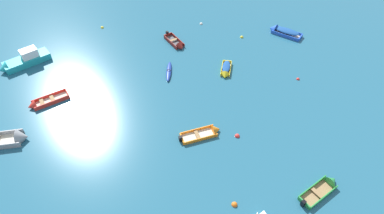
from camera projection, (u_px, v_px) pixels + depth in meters
The scene contains 15 objects.
rowboat_maroon_near_left at pixel (177, 44), 39.21m from camera, with size 2.96×3.44×1.03m.
rowboat_green_outer_right at pixel (326, 186), 25.51m from camera, with size 3.53×3.21×1.08m.
rowboat_yellow_back_row_left at pixel (226, 70), 35.53m from camera, with size 1.25×2.98×0.89m.
rowboat_blue_far_right at pixel (281, 31), 41.08m from camera, with size 4.25×3.21×1.33m.
motor_launch_turquoise_near_camera at pixel (23, 61), 36.31m from camera, with size 5.08×4.88×1.95m.
kayak_deep_blue_far_left at pixel (169, 71), 35.60m from camera, with size 0.73×3.39×0.32m.
rowboat_orange_center at pixel (209, 132), 29.44m from camera, with size 3.84×2.49×1.11m.
rowboat_grey_outer_left at pixel (12, 139), 28.74m from camera, with size 4.81×2.63×1.50m.
rowboat_red_back_row_right at pixel (41, 103), 32.00m from camera, with size 3.81×3.27×1.11m.
mooring_buoy_between_boats_right at pixel (102, 28), 42.17m from camera, with size 0.41×0.41×0.41m, color yellow.
mooring_buoy_midfield at pixel (201, 24), 42.83m from camera, with size 0.39×0.39×0.39m, color silver.
mooring_buoy_far_field at pixel (242, 37), 40.59m from camera, with size 0.41×0.41×0.41m, color yellow.
mooring_buoy_between_boats_left at pixel (298, 79), 34.89m from camera, with size 0.35×0.35×0.35m, color red.
mooring_buoy_near_foreground at pixel (237, 136), 29.30m from camera, with size 0.45×0.45×0.45m, color red.
mooring_buoy_central at pixel (234, 205), 24.56m from camera, with size 0.46×0.46×0.46m, color orange.
Camera 1 is at (1.69, -1.15, 22.52)m, focal length 30.69 mm.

